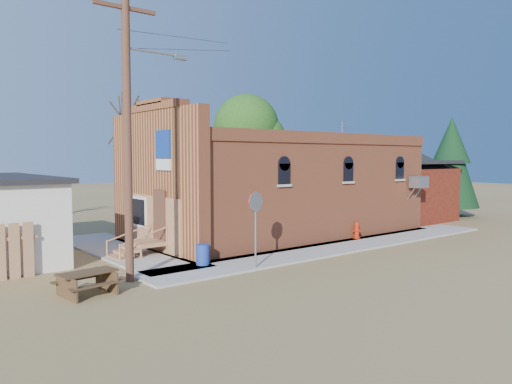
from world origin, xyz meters
TOP-DOWN VIEW (x-y plane):
  - ground at (0.00, 0.00)m, footprint 120.00×120.00m
  - sidewalk_south at (1.50, 0.90)m, footprint 19.00×2.20m
  - sidewalk_west at (-6.30, 6.00)m, footprint 2.60×10.00m
  - brick_bar at (1.64, 5.49)m, footprint 16.40×7.97m
  - red_shed at (11.50, 5.50)m, footprint 5.40×6.40m
  - utility_pole at (-8.14, 1.20)m, footprint 3.12×0.26m
  - tree_bare_near at (-3.00, 13.00)m, footprint 2.80×2.80m
  - tree_leafy at (6.00, 13.50)m, footprint 4.40×4.40m
  - evergreen_tree at (15.50, 4.00)m, footprint 3.60×3.60m
  - fire_hydrant at (3.46, 1.80)m, footprint 0.43×0.39m
  - stop_sign at (-4.10, 0.00)m, footprint 0.71×0.20m
  - trash_barrel at (-5.30, 1.50)m, footprint 0.57×0.57m
  - picnic_table at (-9.81, 0.50)m, footprint 1.73×1.38m

SIDE VIEW (x-z plane):
  - ground at x=0.00m, z-range 0.00..0.00m
  - sidewalk_south at x=1.50m, z-range 0.00..0.08m
  - sidewalk_west at x=-6.30m, z-range 0.00..0.08m
  - picnic_table at x=-9.81m, z-range 0.10..0.77m
  - trash_barrel at x=-5.30m, z-range 0.08..0.81m
  - fire_hydrant at x=3.46m, z-range 0.07..0.86m
  - stop_sign at x=-4.10m, z-range 0.79..3.43m
  - red_shed at x=11.50m, z-range 0.12..4.42m
  - brick_bar at x=1.64m, z-range -0.81..5.49m
  - evergreen_tree at x=15.50m, z-range 0.46..6.96m
  - utility_pole at x=-8.14m, z-range 0.27..9.27m
  - tree_leafy at x=6.00m, z-range 1.86..10.01m
  - tree_bare_near at x=-3.00m, z-range 2.14..9.79m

